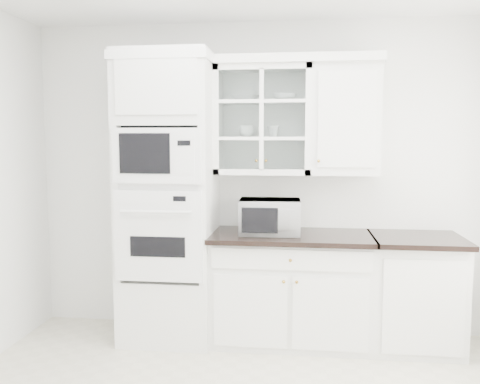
# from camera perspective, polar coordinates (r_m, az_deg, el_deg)

# --- Properties ---
(room_shell) EXTENTS (4.00, 3.50, 2.70)m
(room_shell) POSITION_cam_1_polar(r_m,az_deg,el_deg) (3.15, 0.43, 7.49)
(room_shell) COLOR white
(room_shell) RESTS_ON ground
(oven_column) EXTENTS (0.76, 0.68, 2.40)m
(oven_column) POSITION_cam_1_polar(r_m,az_deg,el_deg) (4.30, -8.03, -0.71)
(oven_column) COLOR white
(oven_column) RESTS_ON ground
(base_cabinet_run) EXTENTS (1.32, 0.67, 0.92)m
(base_cabinet_run) POSITION_cam_1_polar(r_m,az_deg,el_deg) (4.33, 5.74, -10.60)
(base_cabinet_run) COLOR white
(base_cabinet_run) RESTS_ON ground
(extra_base_cabinet) EXTENTS (0.72, 0.67, 0.92)m
(extra_base_cabinet) POSITION_cam_1_polar(r_m,az_deg,el_deg) (4.43, 19.02, -10.53)
(extra_base_cabinet) COLOR white
(extra_base_cabinet) RESTS_ON ground
(upper_cabinet_glass) EXTENTS (0.80, 0.33, 0.90)m
(upper_cabinet_glass) POSITION_cam_1_polar(r_m,az_deg,el_deg) (4.30, 2.61, 8.03)
(upper_cabinet_glass) COLOR white
(upper_cabinet_glass) RESTS_ON room_shell
(upper_cabinet_solid) EXTENTS (0.55, 0.33, 0.90)m
(upper_cabinet_solid) POSITION_cam_1_polar(r_m,az_deg,el_deg) (4.30, 11.70, 7.91)
(upper_cabinet_solid) COLOR white
(upper_cabinet_solid) RESTS_ON room_shell
(crown_molding) EXTENTS (2.14, 0.38, 0.07)m
(crown_molding) POSITION_cam_1_polar(r_m,az_deg,el_deg) (4.33, 1.19, 14.47)
(crown_molding) COLOR white
(crown_molding) RESTS_ON room_shell
(countertop_microwave) EXTENTS (0.51, 0.43, 0.29)m
(countertop_microwave) POSITION_cam_1_polar(r_m,az_deg,el_deg) (4.18, 3.38, -2.74)
(countertop_microwave) COLOR white
(countertop_microwave) RESTS_ON base_cabinet_run
(bowl_a) EXTENTS (0.29, 0.29, 0.06)m
(bowl_a) POSITION_cam_1_polar(r_m,az_deg,el_deg) (4.34, 0.59, 10.50)
(bowl_a) COLOR white
(bowl_a) RESTS_ON upper_cabinet_glass
(bowl_b) EXTENTS (0.24, 0.24, 0.06)m
(bowl_b) POSITION_cam_1_polar(r_m,az_deg,el_deg) (4.29, 5.08, 10.56)
(bowl_b) COLOR white
(bowl_b) RESTS_ON upper_cabinet_glass
(cup_a) EXTENTS (0.13, 0.13, 0.10)m
(cup_a) POSITION_cam_1_polar(r_m,az_deg,el_deg) (4.30, 0.77, 6.82)
(cup_a) COLOR white
(cup_a) RESTS_ON upper_cabinet_glass
(cup_b) EXTENTS (0.10, 0.10, 0.10)m
(cup_b) POSITION_cam_1_polar(r_m,az_deg,el_deg) (4.29, 3.75, 6.80)
(cup_b) COLOR white
(cup_b) RESTS_ON upper_cabinet_glass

